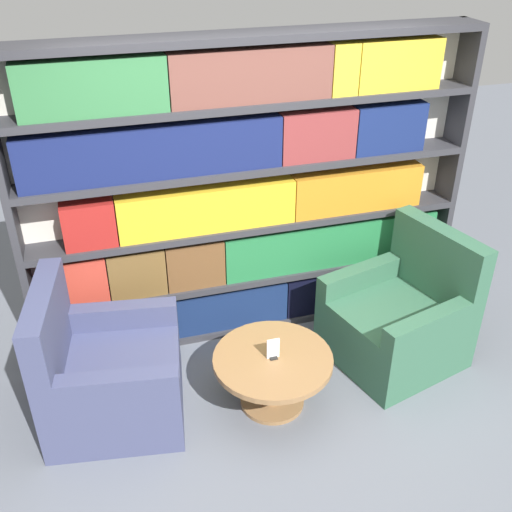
{
  "coord_description": "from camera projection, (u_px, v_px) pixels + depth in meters",
  "views": [
    {
      "loc": [
        -1.09,
        -2.52,
        2.97
      ],
      "look_at": [
        -0.12,
        0.73,
        0.95
      ],
      "focal_mm": 42.0,
      "sensor_mm": 36.0,
      "label": 1
    }
  ],
  "objects": [
    {
      "name": "ground_plane",
      "position": [
        306.0,
        435.0,
        3.86
      ],
      "size": [
        14.0,
        14.0,
        0.0
      ],
      "primitive_type": "plane",
      "color": "slate"
    },
    {
      "name": "bookshelf",
      "position": [
        249.0,
        197.0,
        4.35
      ],
      "size": [
        3.29,
        0.3,
        2.26
      ],
      "color": "silver",
      "rests_on": "ground_plane"
    },
    {
      "name": "table_sign",
      "position": [
        273.0,
        350.0,
        3.88
      ],
      "size": [
        0.09,
        0.06,
        0.15
      ],
      "color": "black",
      "rests_on": "coffee_table"
    },
    {
      "name": "armchair_right",
      "position": [
        400.0,
        319.0,
        4.4
      ],
      "size": [
        1.03,
        1.01,
        0.99
      ],
      "rotation": [
        0.0,
        0.0,
        -1.31
      ],
      "color": "#336047",
      "rests_on": "ground_plane"
    },
    {
      "name": "armchair_left",
      "position": [
        107.0,
        375.0,
        3.88
      ],
      "size": [
        0.97,
        0.95,
        0.99
      ],
      "rotation": [
        0.0,
        0.0,
        1.42
      ],
      "color": "#42476B",
      "rests_on": "ground_plane"
    },
    {
      "name": "coffee_table",
      "position": [
        273.0,
        370.0,
        3.97
      ],
      "size": [
        0.79,
        0.79,
        0.4
      ],
      "color": "olive",
      "rests_on": "ground_plane"
    }
  ]
}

